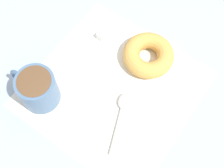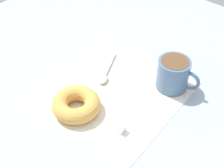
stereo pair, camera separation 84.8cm
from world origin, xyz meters
TOP-DOWN VIEW (x-y plane):
  - ground_plane at (0.00, 0.00)cm, footprint 120.00×120.00cm
  - napkin at (1.64, -0.19)cm, footprint 35.04×35.04cm
  - coffee_cup at (12.66, -10.93)cm, footprint 8.04×11.17cm
  - donut at (-8.97, 1.76)cm, footprint 11.48×11.48cm
  - spoon at (4.48, 4.51)cm, footprint 13.02×6.88cm
  - sugar_cube at (-7.08, -10.13)cm, footprint 1.82×1.82cm

SIDE VIEW (x-z plane):
  - ground_plane at x=0.00cm, z-range -2.00..0.00cm
  - napkin at x=1.64cm, z-range 0.00..0.30cm
  - spoon at x=4.48cm, z-range 0.25..1.15cm
  - sugar_cube at x=-7.08cm, z-range 0.30..2.12cm
  - donut at x=-8.97cm, z-range 0.30..4.06cm
  - coffee_cup at x=12.66cm, z-range 0.44..8.49cm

